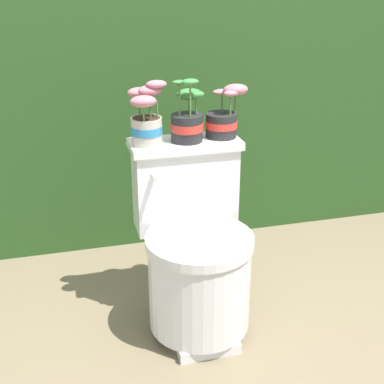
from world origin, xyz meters
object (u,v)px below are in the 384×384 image
(potted_plant_left, at_px, (146,120))
(potted_plant_midleft, at_px, (187,121))
(toilet, at_px, (195,255))
(potted_plant_middle, at_px, (223,118))

(potted_plant_left, relative_size, potted_plant_midleft, 0.98)
(toilet, xyz_separation_m, potted_plant_middle, (0.15, 0.16, 0.48))
(potted_plant_middle, bearing_deg, toilet, -133.28)
(toilet, distance_m, potted_plant_left, 0.54)
(potted_plant_midleft, xyz_separation_m, potted_plant_middle, (0.14, 0.01, -0.01))
(potted_plant_midleft, relative_size, potted_plant_middle, 1.19)
(potted_plant_midleft, bearing_deg, potted_plant_middle, 5.96)
(potted_plant_left, height_order, potted_plant_middle, potted_plant_left)
(potted_plant_left, distance_m, potted_plant_midleft, 0.15)
(toilet, distance_m, potted_plant_middle, 0.53)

